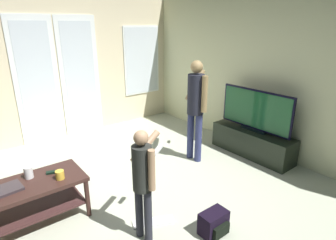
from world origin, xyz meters
name	(u,v)px	position (x,y,z in m)	size (l,w,h in m)	color
ground_plane	(124,208)	(0.00, 0.00, -0.01)	(5.24, 5.31, 0.02)	#B3B7A0
wall_back_with_doors	(49,68)	(0.09, 2.62, 1.28)	(5.24, 0.09, 2.63)	beige
wall_right_plain	(267,72)	(2.59, 0.00, 1.30)	(0.06, 5.31, 2.60)	beige
coffee_table	(36,193)	(-0.81, 0.35, 0.35)	(0.96, 0.53, 0.48)	#351F1A
tv_stand	(252,143)	(2.31, -0.06, 0.21)	(0.40, 1.33, 0.41)	black
flat_screen_tv	(255,110)	(2.30, -0.06, 0.74)	(0.08, 1.21, 0.65)	black
person_adult	(196,103)	(1.48, 0.40, 0.91)	(0.49, 0.44, 1.52)	navy
person_child	(143,176)	(-0.06, -0.53, 0.68)	(0.47, 0.37, 1.13)	#25262F
backpack	(214,223)	(0.51, -0.91, 0.12)	(0.29, 0.21, 0.24)	black
loose_keyboard	(154,222)	(0.12, -0.42, 0.01)	(0.45, 0.30, 0.02)	white
laptop_closed	(4,190)	(-1.08, 0.34, 0.49)	(0.31, 0.22, 0.03)	#32292E
cup_near_edge	(60,175)	(-0.58, 0.24, 0.53)	(0.09, 0.09, 0.09)	gold
cup_by_laptop	(28,172)	(-0.83, 0.46, 0.54)	(0.09, 0.09, 0.12)	silver
tv_remote_black	(55,172)	(-0.59, 0.40, 0.49)	(0.17, 0.05, 0.02)	black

